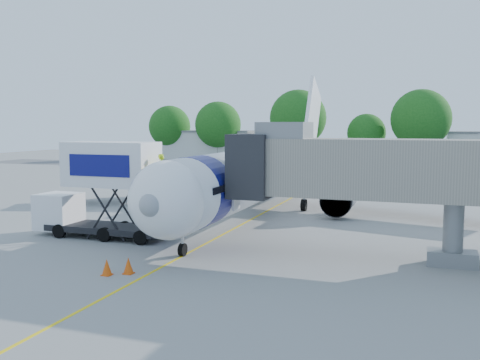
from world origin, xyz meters
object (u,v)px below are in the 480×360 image
(aircraft, at_px, (264,173))
(catering_hiloader, at_px, (102,190))
(jet_bridge, at_px, (355,169))
(ground_tug, at_px, (99,315))

(aircraft, bearing_deg, catering_hiloader, -119.39)
(jet_bridge, distance_m, ground_tug, 14.45)
(jet_bridge, height_order, catering_hiloader, jet_bridge)
(aircraft, xyz_separation_m, catering_hiloader, (-6.27, -11.12, -0.19))
(jet_bridge, distance_m, catering_hiloader, 14.35)
(aircraft, bearing_deg, ground_tug, -84.85)
(ground_tug, bearing_deg, aircraft, 88.95)
(catering_hiloader, height_order, ground_tug, catering_hiloader)
(jet_bridge, relative_size, catering_hiloader, 1.64)
(catering_hiloader, distance_m, ground_tug, 15.38)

